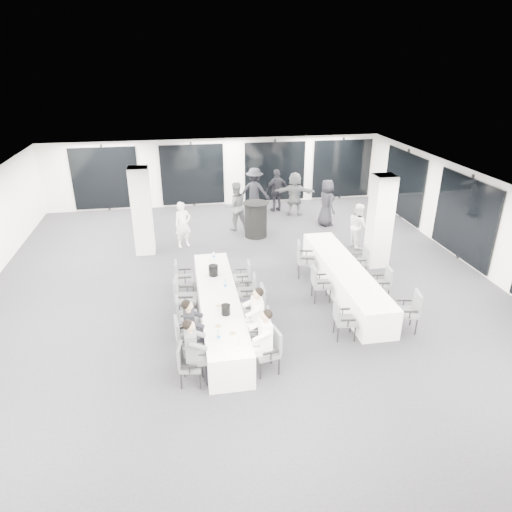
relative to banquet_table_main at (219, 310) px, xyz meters
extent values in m
cube|color=#242429|center=(0.86, 1.54, -0.39)|extent=(14.00, 16.00, 0.02)
cube|color=silver|center=(0.86, 1.54, 2.43)|extent=(14.00, 16.00, 0.02)
cube|color=white|center=(7.87, 1.54, 1.02)|extent=(0.02, 16.00, 2.80)
cube|color=white|center=(0.86, 9.55, 1.02)|extent=(14.00, 0.02, 2.80)
cube|color=black|center=(0.86, 9.48, 0.98)|extent=(13.60, 0.06, 2.50)
cube|color=black|center=(7.80, 2.54, 0.98)|extent=(0.06, 14.00, 2.50)
cube|color=silver|center=(-1.94, 4.74, 1.02)|extent=(0.60, 0.60, 2.80)
cube|color=silver|center=(5.06, 2.54, 1.02)|extent=(0.60, 0.60, 2.80)
cube|color=white|center=(0.00, 0.00, 0.00)|extent=(0.90, 5.00, 0.75)
cube|color=white|center=(3.49, 1.07, 0.00)|extent=(0.90, 5.00, 0.75)
cylinder|color=black|center=(1.84, 5.53, 0.24)|extent=(0.78, 0.78, 1.23)
cylinder|color=black|center=(1.84, 5.53, 0.86)|extent=(0.90, 0.90, 0.02)
cube|color=#52545A|center=(-0.75, -2.08, 0.03)|extent=(0.49, 0.50, 0.07)
cube|color=#52545A|center=(-0.95, -2.04, 0.28)|extent=(0.13, 0.42, 0.42)
cylinder|color=black|center=(-0.90, -1.87, -0.19)|extent=(0.03, 0.03, 0.37)
cylinder|color=black|center=(-0.96, -2.22, -0.19)|extent=(0.03, 0.03, 0.37)
cylinder|color=black|center=(-0.54, -1.93, -0.19)|extent=(0.03, 0.03, 0.37)
cylinder|color=black|center=(-0.60, -2.29, -0.19)|extent=(0.03, 0.03, 0.37)
cube|color=black|center=(-0.71, -1.85, 0.19)|extent=(0.31, 0.09, 0.04)
cube|color=black|center=(-0.79, -2.30, 0.19)|extent=(0.31, 0.09, 0.04)
cube|color=#52545A|center=(-0.75, -1.33, 0.10)|extent=(0.54, 0.56, 0.08)
cube|color=#52545A|center=(-0.98, -1.35, 0.39)|extent=(0.12, 0.49, 0.49)
cylinder|color=black|center=(-0.98, -1.14, -0.16)|extent=(0.04, 0.04, 0.44)
cylinder|color=black|center=(-0.94, -1.56, -0.16)|extent=(0.04, 0.04, 0.44)
cylinder|color=black|center=(-0.56, -1.09, -0.16)|extent=(0.04, 0.04, 0.44)
cylinder|color=black|center=(-0.52, -1.51, -0.16)|extent=(0.04, 0.04, 0.44)
cube|color=black|center=(-0.78, -1.06, 0.28)|extent=(0.36, 0.08, 0.04)
cube|color=black|center=(-0.72, -1.59, 0.28)|extent=(0.36, 0.08, 0.04)
cube|color=#52545A|center=(-0.75, -0.28, 0.06)|extent=(0.46, 0.48, 0.08)
cube|color=#52545A|center=(-0.96, -0.29, 0.33)|extent=(0.07, 0.45, 0.45)
cylinder|color=black|center=(-0.95, -0.09, -0.18)|extent=(0.04, 0.04, 0.40)
cylinder|color=black|center=(-0.94, -0.48, -0.18)|extent=(0.04, 0.04, 0.40)
cylinder|color=black|center=(-0.56, -0.08, -0.18)|extent=(0.04, 0.04, 0.40)
cylinder|color=black|center=(-0.55, -0.47, -0.18)|extent=(0.04, 0.04, 0.40)
cube|color=black|center=(-0.76, -0.04, 0.23)|extent=(0.33, 0.05, 0.04)
cube|color=black|center=(-0.74, -0.52, 0.23)|extent=(0.33, 0.05, 0.04)
cube|color=#52545A|center=(-0.75, 0.47, 0.11)|extent=(0.56, 0.58, 0.09)
cube|color=#52545A|center=(-0.99, 0.50, 0.41)|extent=(0.12, 0.50, 0.50)
cylinder|color=black|center=(-0.94, 0.71, -0.15)|extent=(0.04, 0.04, 0.45)
cylinder|color=black|center=(-0.99, 0.28, -0.15)|extent=(0.04, 0.04, 0.45)
cylinder|color=black|center=(-0.51, 0.66, -0.15)|extent=(0.04, 0.04, 0.45)
cylinder|color=black|center=(-0.56, 0.23, -0.15)|extent=(0.04, 0.04, 0.45)
cube|color=black|center=(-0.72, 0.74, 0.30)|extent=(0.37, 0.09, 0.04)
cube|color=black|center=(-0.78, 0.20, 0.30)|extent=(0.37, 0.09, 0.04)
cube|color=#52545A|center=(-0.75, 1.63, 0.07)|extent=(0.47, 0.49, 0.08)
cube|color=#52545A|center=(-0.97, 1.63, 0.34)|extent=(0.07, 0.46, 0.46)
cylinder|color=black|center=(-0.95, 1.83, -0.17)|extent=(0.04, 0.04, 0.41)
cylinder|color=black|center=(-0.95, 1.43, -0.17)|extent=(0.04, 0.04, 0.41)
cylinder|color=black|center=(-0.55, 1.82, -0.17)|extent=(0.04, 0.04, 0.41)
cylinder|color=black|center=(-0.55, 1.42, -0.17)|extent=(0.04, 0.04, 0.41)
cube|color=black|center=(-0.75, 1.87, 0.24)|extent=(0.34, 0.04, 0.04)
cube|color=black|center=(-0.75, 1.38, 0.24)|extent=(0.34, 0.04, 0.04)
cube|color=#52545A|center=(0.75, -1.97, 0.07)|extent=(0.53, 0.55, 0.08)
cube|color=#52545A|center=(0.96, -1.93, 0.34)|extent=(0.14, 0.46, 0.46)
cylinder|color=black|center=(0.98, -2.13, -0.17)|extent=(0.04, 0.04, 0.41)
cylinder|color=black|center=(0.91, -1.74, -0.17)|extent=(0.04, 0.04, 0.41)
cylinder|color=black|center=(0.59, -2.20, -0.17)|extent=(0.04, 0.04, 0.41)
cylinder|color=black|center=(0.52, -1.81, -0.17)|extent=(0.04, 0.04, 0.41)
cube|color=black|center=(0.79, -2.21, 0.24)|extent=(0.34, 0.10, 0.04)
cube|color=black|center=(0.71, -1.73, 0.24)|extent=(0.34, 0.10, 0.04)
cube|color=#52545A|center=(0.75, -1.06, 0.05)|extent=(0.52, 0.53, 0.08)
cube|color=#52545A|center=(0.96, -1.10, 0.31)|extent=(0.14, 0.44, 0.44)
cylinder|color=black|center=(0.90, -1.28, -0.18)|extent=(0.03, 0.03, 0.39)
cylinder|color=black|center=(0.97, -0.91, -0.18)|extent=(0.03, 0.03, 0.39)
cylinder|color=black|center=(0.53, -1.21, -0.18)|extent=(0.03, 0.03, 0.39)
cylinder|color=black|center=(0.60, -0.84, -0.18)|extent=(0.03, 0.03, 0.39)
cube|color=black|center=(0.70, -1.29, 0.21)|extent=(0.32, 0.10, 0.04)
cube|color=black|center=(0.80, -0.83, 0.21)|extent=(0.32, 0.10, 0.04)
cube|color=#52545A|center=(0.75, -0.29, 0.12)|extent=(0.52, 0.54, 0.09)
cube|color=#52545A|center=(0.99, -0.29, 0.41)|extent=(0.08, 0.51, 0.50)
cylinder|color=black|center=(0.96, -0.51, -0.15)|extent=(0.04, 0.04, 0.45)
cylinder|color=black|center=(0.98, -0.07, -0.15)|extent=(0.04, 0.04, 0.45)
cylinder|color=black|center=(0.52, -0.50, -0.15)|extent=(0.04, 0.04, 0.45)
cylinder|color=black|center=(0.54, -0.06, -0.15)|extent=(0.04, 0.04, 0.45)
cube|color=black|center=(0.74, -0.56, 0.31)|extent=(0.37, 0.05, 0.04)
cube|color=black|center=(0.76, -0.01, 0.31)|extent=(0.37, 0.05, 0.04)
cube|color=#52545A|center=(0.75, 0.65, 0.05)|extent=(0.47, 0.49, 0.08)
cube|color=#52545A|center=(0.96, 0.63, 0.31)|extent=(0.10, 0.44, 0.44)
cylinder|color=black|center=(0.92, 0.44, -0.18)|extent=(0.03, 0.03, 0.39)
cylinder|color=black|center=(0.96, 0.82, -0.18)|extent=(0.03, 0.03, 0.39)
cylinder|color=black|center=(0.54, 0.48, -0.18)|extent=(0.03, 0.03, 0.39)
cylinder|color=black|center=(0.58, 0.85, -0.18)|extent=(0.03, 0.03, 0.39)
cube|color=black|center=(0.73, 0.41, 0.21)|extent=(0.32, 0.07, 0.04)
cube|color=black|center=(0.77, 0.88, 0.21)|extent=(0.32, 0.07, 0.04)
cube|color=#52545A|center=(0.75, 1.50, 0.03)|extent=(0.44, 0.45, 0.07)
cube|color=#52545A|center=(0.95, 1.49, 0.28)|extent=(0.07, 0.42, 0.42)
cylinder|color=black|center=(0.92, 1.31, -0.19)|extent=(0.03, 0.03, 0.37)
cylinder|color=black|center=(0.94, 1.68, -0.19)|extent=(0.03, 0.03, 0.37)
cylinder|color=black|center=(0.56, 1.33, -0.19)|extent=(0.03, 0.03, 0.37)
cylinder|color=black|center=(0.58, 1.69, -0.19)|extent=(0.03, 0.03, 0.37)
cube|color=black|center=(0.74, 1.28, 0.19)|extent=(0.31, 0.05, 0.04)
cube|color=black|center=(0.76, 1.73, 0.19)|extent=(0.31, 0.05, 0.04)
cube|color=#52545A|center=(2.74, -1.07, 0.06)|extent=(0.48, 0.50, 0.08)
cube|color=#52545A|center=(2.53, -1.05, 0.32)|extent=(0.10, 0.44, 0.44)
cylinder|color=black|center=(2.56, -0.86, -0.18)|extent=(0.03, 0.03, 0.39)
cylinder|color=black|center=(2.53, -1.24, -0.18)|extent=(0.03, 0.03, 0.39)
cylinder|color=black|center=(2.95, -0.90, -0.18)|extent=(0.03, 0.03, 0.39)
cylinder|color=black|center=(2.91, -1.28, -0.18)|extent=(0.03, 0.03, 0.39)
cube|color=black|center=(2.76, -0.83, 0.22)|extent=(0.33, 0.07, 0.04)
cube|color=black|center=(2.71, -1.31, 0.22)|extent=(0.33, 0.07, 0.04)
cube|color=#52545A|center=(2.74, 0.71, 0.07)|extent=(0.49, 0.51, 0.08)
cube|color=#52545A|center=(2.52, 0.72, 0.34)|extent=(0.10, 0.46, 0.45)
cylinder|color=black|center=(2.56, 0.92, -0.17)|extent=(0.04, 0.04, 0.40)
cylinder|color=black|center=(2.52, 0.53, -0.17)|extent=(0.04, 0.04, 0.40)
cylinder|color=black|center=(2.95, 0.89, -0.17)|extent=(0.04, 0.04, 0.40)
cylinder|color=black|center=(2.92, 0.49, -0.17)|extent=(0.04, 0.04, 0.40)
cube|color=black|center=(2.76, 0.95, 0.24)|extent=(0.34, 0.07, 0.04)
cube|color=black|center=(2.71, 0.46, 0.24)|extent=(0.34, 0.07, 0.04)
cube|color=#52545A|center=(2.74, 2.14, 0.11)|extent=(0.61, 0.62, 0.09)
cube|color=#52545A|center=(2.50, 2.19, 0.41)|extent=(0.18, 0.50, 0.50)
cylinder|color=black|center=(2.57, 2.40, -0.15)|extent=(0.04, 0.04, 0.45)
cylinder|color=black|center=(2.47, 1.97, -0.15)|extent=(0.04, 0.04, 0.45)
cylinder|color=black|center=(3.00, 2.30, -0.15)|extent=(0.04, 0.04, 0.45)
cylinder|color=black|center=(2.90, 1.88, -0.15)|extent=(0.04, 0.04, 0.45)
cube|color=black|center=(2.80, 2.40, 0.30)|extent=(0.37, 0.13, 0.04)
cube|color=black|center=(2.67, 1.87, 0.30)|extent=(0.37, 0.13, 0.04)
cube|color=#52545A|center=(4.24, -1.01, 0.09)|extent=(0.56, 0.58, 0.08)
cube|color=#52545A|center=(4.46, -1.06, 0.36)|extent=(0.15, 0.48, 0.47)
cylinder|color=black|center=(4.40, -1.25, -0.16)|extent=(0.04, 0.04, 0.42)
cylinder|color=black|center=(4.48, -0.85, -0.16)|extent=(0.04, 0.04, 0.42)
cylinder|color=black|center=(3.99, -1.17, -0.16)|extent=(0.04, 0.04, 0.42)
cylinder|color=black|center=(4.07, -0.77, -0.16)|extent=(0.04, 0.04, 0.42)
cube|color=black|center=(4.19, -1.26, 0.26)|extent=(0.35, 0.11, 0.04)
cube|color=black|center=(4.29, -0.76, 0.26)|extent=(0.35, 0.11, 0.04)
cube|color=#52545A|center=(4.24, 0.45, 0.06)|extent=(0.49, 0.51, 0.08)
cube|color=#52545A|center=(4.45, 0.43, 0.32)|extent=(0.11, 0.45, 0.44)
cylinder|color=black|center=(4.40, 0.24, -0.18)|extent=(0.03, 0.03, 0.39)
cylinder|color=black|center=(4.45, 0.62, -0.18)|extent=(0.03, 0.03, 0.39)
cylinder|color=black|center=(4.02, 0.28, -0.18)|extent=(0.03, 0.03, 0.39)
cylinder|color=black|center=(4.07, 0.67, -0.18)|extent=(0.03, 0.03, 0.39)
cube|color=black|center=(4.21, 0.21, 0.22)|extent=(0.33, 0.08, 0.04)
cube|color=black|center=(4.26, 0.69, 0.22)|extent=(0.33, 0.08, 0.04)
cube|color=#52545A|center=(4.24, 1.93, 0.04)|extent=(0.48, 0.50, 0.07)
cube|color=#52545A|center=(4.44, 1.90, 0.29)|extent=(0.11, 0.43, 0.42)
cylinder|color=black|center=(4.39, 1.72, -0.19)|extent=(0.03, 0.03, 0.38)
cylinder|color=black|center=(4.44, 2.09, -0.19)|extent=(0.03, 0.03, 0.38)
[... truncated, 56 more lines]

